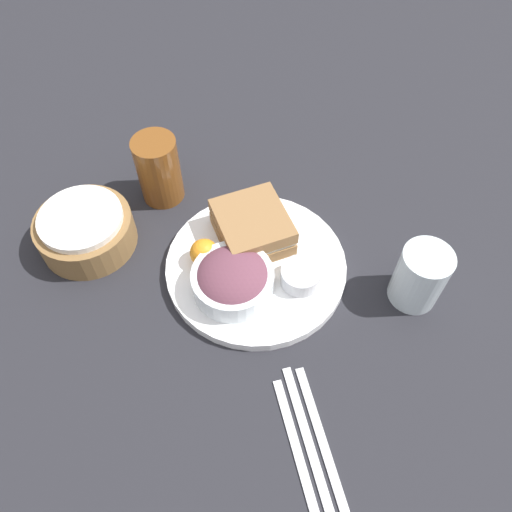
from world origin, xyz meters
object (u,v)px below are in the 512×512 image
at_px(drink_glass, 159,170).
at_px(dressing_cup, 301,276).
at_px(knife, 308,440).
at_px(bread_basket, 85,230).
at_px(salad_bowl, 233,279).
at_px(plate, 256,266).
at_px(spoon, 295,443).
at_px(fork, 321,436).
at_px(sandwich, 252,227).
at_px(water_glass, 420,276).

bearing_deg(drink_glass, dressing_cup, -127.20).
xyz_separation_m(dressing_cup, drink_glass, (0.19, 0.25, 0.03)).
bearing_deg(knife, bread_basket, -147.32).
distance_m(dressing_cup, bread_basket, 0.36).
height_order(salad_bowl, bread_basket, salad_bowl).
xyz_separation_m(plate, drink_glass, (0.16, 0.18, 0.05)).
relative_size(salad_bowl, spoon, 0.71).
bearing_deg(salad_bowl, plate, -34.14).
xyz_separation_m(salad_bowl, spoon, (-0.22, -0.10, -0.04)).
distance_m(fork, spoon, 0.04).
height_order(plate, salad_bowl, salad_bowl).
bearing_deg(knife, sandwich, 178.78).
bearing_deg(sandwich, dressing_cup, -136.33).
bearing_deg(salad_bowl, drink_glass, 34.88).
bearing_deg(knife, spoon, -90.00).
xyz_separation_m(drink_glass, spoon, (-0.43, -0.24, -0.06)).
height_order(drink_glass, bread_basket, drink_glass).
height_order(plate, drink_glass, drink_glass).
bearing_deg(bread_basket, drink_glass, -43.39).
distance_m(sandwich, knife, 0.34).
xyz_separation_m(sandwich, drink_glass, (0.10, 0.17, 0.02)).
bearing_deg(bread_basket, salad_bowl, -109.87).
height_order(dressing_cup, fork, dressing_cup).
height_order(bread_basket, fork, bread_basket).
xyz_separation_m(plate, fork, (-0.26, -0.10, -0.01)).
relative_size(salad_bowl, dressing_cup, 2.00).
bearing_deg(bread_basket, spoon, -132.15).
bearing_deg(water_glass, spoon, 142.49).
bearing_deg(knife, fork, 90.00).
xyz_separation_m(drink_glass, water_glass, (-0.19, -0.42, -0.01)).
bearing_deg(sandwich, salad_bowl, 166.33).
bearing_deg(knife, water_glass, 127.57).
distance_m(plate, water_glass, 0.25).
xyz_separation_m(sandwich, fork, (-0.31, -0.11, -0.04)).
relative_size(knife, spoon, 1.17).
bearing_deg(sandwich, fork, -161.11).
bearing_deg(fork, plate, -176.33).
bearing_deg(drink_glass, salad_bowl, -145.12).
xyz_separation_m(dressing_cup, spoon, (-0.24, 0.01, -0.03)).
distance_m(plate, knife, 0.28).
relative_size(salad_bowl, drink_glass, 1.01).
distance_m(plate, fork, 0.28).
relative_size(salad_bowl, fork, 0.64).
xyz_separation_m(sandwich, dressing_cup, (-0.08, -0.08, -0.01)).
xyz_separation_m(salad_bowl, water_glass, (0.01, -0.28, 0.01)).
height_order(drink_glass, spoon, drink_glass).
relative_size(dressing_cup, fork, 0.32).
distance_m(drink_glass, fork, 0.50).
height_order(salad_bowl, water_glass, water_glass).
bearing_deg(spoon, drink_glass, -167.76).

